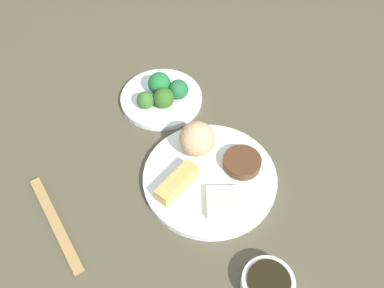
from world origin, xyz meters
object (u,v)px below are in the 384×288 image
(main_plate, at_px, (210,178))
(chopsticks_pair, at_px, (56,223))
(broccoli_plate, at_px, (161,98))
(soy_sauce_bowl, at_px, (268,284))

(main_plate, height_order, chopsticks_pair, main_plate)
(chopsticks_pair, bearing_deg, broccoli_plate, 84.69)
(main_plate, relative_size, soy_sauce_bowl, 3.01)
(soy_sauce_bowl, bearing_deg, chopsticks_pair, -172.70)
(main_plate, distance_m, soy_sauce_bowl, 0.25)
(main_plate, bearing_deg, broccoli_plate, 140.28)
(broccoli_plate, bearing_deg, chopsticks_pair, -95.31)
(soy_sauce_bowl, distance_m, chopsticks_pair, 0.42)
(chopsticks_pair, bearing_deg, main_plate, 43.14)
(main_plate, relative_size, chopsticks_pair, 1.19)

